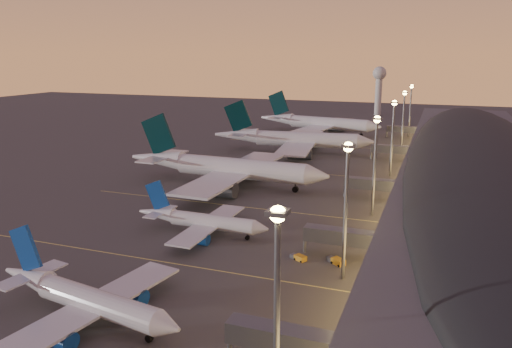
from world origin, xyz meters
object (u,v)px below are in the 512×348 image
object	(u,v)px
airliner_wide_mid	(292,139)
baggage_tug_b	(270,341)
airliner_wide_far	(318,123)
baggage_tug_d	(336,261)
radar_tower	(379,83)
baggage_tug_c	(299,257)
airliner_narrow_south	(84,298)
airliner_narrow_north	(201,221)
airliner_wide_near	(224,167)

from	to	relation	value
airliner_wide_mid	baggage_tug_b	size ratio (longest dim) A/B	15.23
airliner_wide_far	baggage_tug_d	world-z (taller)	airliner_wide_far
radar_tower	baggage_tug_c	xyz separation A→B (m)	(15.96, -254.45, -21.38)
airliner_narrow_south	radar_tower	distance (m)	289.41
radar_tower	baggage_tug_b	xyz separation A→B (m)	(20.36, -285.30, -21.30)
baggage_tug_d	airliner_narrow_north	bearing A→B (deg)	-155.33
airliner_wide_near	airliner_wide_mid	world-z (taller)	airliner_wide_near
airliner_wide_mid	baggage_tug_b	xyz separation A→B (m)	(37.64, -139.36, -5.04)
airliner_wide_near	baggage_tug_d	distance (m)	67.11
airliner_wide_mid	airliner_wide_far	world-z (taller)	airliner_wide_mid
radar_tower	baggage_tug_d	world-z (taller)	radar_tower
airliner_narrow_north	baggage_tug_b	bearing A→B (deg)	-51.19
airliner_narrow_north	baggage_tug_d	world-z (taller)	airliner_narrow_north
airliner_narrow_north	airliner_wide_far	xyz separation A→B (m)	(-9.66, 155.77, 2.47)
baggage_tug_c	airliner_wide_far	bearing A→B (deg)	130.34
airliner_wide_near	airliner_wide_mid	bearing A→B (deg)	86.55
airliner_wide_near	airliner_narrow_north	bearing A→B (deg)	-71.36
airliner_narrow_north	airliner_wide_mid	world-z (taller)	airliner_wide_mid
airliner_wide_far	airliner_wide_mid	bearing A→B (deg)	-78.84
airliner_narrow_south	airliner_wide_far	bearing A→B (deg)	102.02
airliner_wide_near	baggage_tug_b	distance (m)	91.06
airliner_narrow_north	airliner_wide_near	world-z (taller)	airliner_wide_near
airliner_narrow_south	airliner_wide_mid	xyz separation A→B (m)	(-7.87, 142.73, 2.09)
radar_tower	baggage_tug_b	distance (m)	286.81
airliner_narrow_south	radar_tower	world-z (taller)	radar_tower
baggage_tug_b	baggage_tug_c	size ratio (longest dim) A/B	1.16
airliner_wide_mid	radar_tower	size ratio (longest dim) A/B	2.09
baggage_tug_c	baggage_tug_d	distance (m)	7.64
airliner_wide_far	baggage_tug_d	size ratio (longest dim) A/B	15.77
airliner_narrow_south	baggage_tug_c	bearing A→B (deg)	62.65
airliner_wide_mid	airliner_wide_far	xyz separation A→B (m)	(-1.79, 54.12, -0.07)
airliner_wide_far	baggage_tug_b	world-z (taller)	airliner_wide_far
airliner_wide_mid	baggage_tug_c	distance (m)	113.61
airliner_wide_near	airliner_wide_far	distance (m)	113.33
baggage_tug_c	baggage_tug_d	xyz separation A→B (m)	(7.60, 0.78, 0.06)
baggage_tug_d	radar_tower	bearing A→B (deg)	130.41
airliner_narrow_north	baggage_tug_d	size ratio (longest dim) A/B	7.79
baggage_tug_c	airliner_wide_near	bearing A→B (deg)	156.09
airliner_wide_near	baggage_tug_b	bearing A→B (deg)	-60.34
radar_tower	baggage_tug_d	distance (m)	255.65
baggage_tug_c	airliner_narrow_north	bearing A→B (deg)	-166.94
baggage_tug_b	airliner_narrow_south	bearing A→B (deg)	169.30
airliner_wide_near	baggage_tug_c	distance (m)	62.77
airliner_narrow_south	airliner_wide_far	world-z (taller)	airliner_wide_far
airliner_narrow_north	radar_tower	size ratio (longest dim) A/B	1.02
airliner_wide_far	radar_tower	size ratio (longest dim) A/B	2.07
airliner_narrow_south	airliner_narrow_north	bearing A→B (deg)	99.21
baggage_tug_b	baggage_tug_d	size ratio (longest dim) A/B	1.05
airliner_wide_far	baggage_tug_c	bearing A→B (deg)	-68.58
airliner_wide_mid	airliner_narrow_north	bearing A→B (deg)	-92.51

